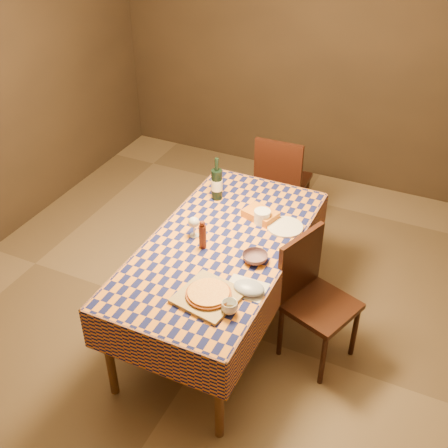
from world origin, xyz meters
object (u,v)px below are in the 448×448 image
(white_plate, at_px, (285,227))
(cutting_board, at_px, (209,296))
(dining_table, at_px, (221,253))
(chair_far, at_px, (281,178))
(pizza, at_px, (208,293))
(bowl, at_px, (255,258))
(wine_bottle, at_px, (217,184))
(chair_right, at_px, (312,292))

(white_plate, bearing_deg, cutting_board, -100.71)
(dining_table, distance_m, chair_far, 1.40)
(pizza, height_order, bowl, bowl)
(dining_table, height_order, white_plate, white_plate)
(cutting_board, bearing_deg, chair_far, 96.94)
(dining_table, xyz_separation_m, white_plate, (0.32, 0.36, 0.08))
(wine_bottle, relative_size, white_plate, 1.33)
(dining_table, relative_size, cutting_board, 5.41)
(pizza, bearing_deg, dining_table, 107.51)
(white_plate, distance_m, chair_right, 0.49)
(pizza, bearing_deg, wine_bottle, 113.06)
(cutting_board, bearing_deg, wine_bottle, 113.06)
(cutting_board, xyz_separation_m, white_plate, (0.16, 0.87, -0.00))
(bowl, relative_size, chair_far, 0.18)
(wine_bottle, bearing_deg, bowl, -46.51)
(cutting_board, bearing_deg, bowl, 75.29)
(white_plate, relative_size, chair_right, 0.27)
(cutting_board, xyz_separation_m, bowl, (0.11, 0.44, 0.01))
(pizza, relative_size, bowl, 1.90)
(cutting_board, distance_m, white_plate, 0.88)
(dining_table, relative_size, pizza, 5.92)
(pizza, distance_m, bowl, 0.45)
(chair_far, bearing_deg, white_plate, -69.10)
(dining_table, bearing_deg, bowl, -14.52)
(white_plate, relative_size, chair_far, 0.27)
(wine_bottle, relative_size, chair_right, 0.36)
(chair_far, bearing_deg, cutting_board, -83.06)
(white_plate, bearing_deg, wine_bottle, 166.04)
(chair_right, bearing_deg, chair_far, 118.03)
(cutting_board, xyz_separation_m, chair_far, (-0.23, 1.90, -0.26))
(cutting_board, distance_m, chair_far, 1.93)
(dining_table, distance_m, pizza, 0.54)
(dining_table, height_order, chair_right, chair_right)
(wine_bottle, height_order, chair_far, wine_bottle)
(wine_bottle, bearing_deg, white_plate, -13.96)
(cutting_board, height_order, pizza, pizza)
(pizza, relative_size, chair_right, 0.33)
(bowl, xyz_separation_m, wine_bottle, (-0.55, 0.58, 0.10))
(dining_table, relative_size, chair_right, 1.98)
(wine_bottle, distance_m, chair_right, 1.07)
(wine_bottle, xyz_separation_m, white_plate, (0.59, -0.15, -0.12))
(cutting_board, height_order, chair_right, chair_right)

